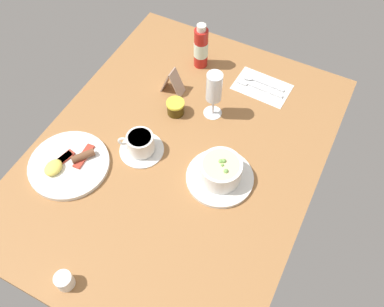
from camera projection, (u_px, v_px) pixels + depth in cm
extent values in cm
cube|color=#9E6B3D|center=(178.00, 155.00, 128.48)|extent=(110.00, 84.00, 3.00)
cylinder|color=white|center=(220.00, 178.00, 121.40)|extent=(20.04, 20.04, 1.20)
cylinder|color=white|center=(221.00, 170.00, 118.10)|extent=(12.33, 12.33, 6.78)
cylinder|color=beige|center=(221.00, 166.00, 115.95)|extent=(10.60, 10.60, 1.60)
sphere|color=#7AB154|center=(221.00, 161.00, 115.70)|extent=(1.34, 1.34, 1.34)
sphere|color=#7AB154|center=(226.00, 171.00, 113.87)|extent=(1.40, 1.40, 1.40)
sphere|color=#7AB154|center=(224.00, 161.00, 115.76)|extent=(1.38, 1.38, 1.38)
sphere|color=#7AB154|center=(222.00, 165.00, 114.97)|extent=(0.90, 0.90, 0.90)
cube|color=white|center=(262.00, 87.00, 142.34)|extent=(13.15, 19.45, 0.30)
cube|color=silver|center=(264.00, 89.00, 141.15)|extent=(1.88, 14.04, 0.50)
cube|color=silver|center=(243.00, 82.00, 143.14)|extent=(2.37, 3.70, 0.40)
cube|color=silver|center=(267.00, 84.00, 142.55)|extent=(1.63, 13.03, 0.50)
ellipsoid|color=silver|center=(248.00, 77.00, 144.29)|extent=(2.40, 4.00, 0.60)
cylinder|color=white|center=(142.00, 149.00, 127.24)|extent=(13.83, 13.83, 0.90)
cylinder|color=white|center=(141.00, 143.00, 124.36)|extent=(8.30, 8.30, 6.04)
cylinder|color=#36230F|center=(140.00, 138.00, 122.27)|extent=(7.06, 7.06, 1.00)
torus|color=white|center=(124.00, 141.00, 124.30)|extent=(2.15, 3.63, 3.60)
cylinder|color=white|center=(64.00, 281.00, 102.67)|extent=(4.54, 4.54, 4.59)
cone|color=white|center=(71.00, 280.00, 101.03)|extent=(2.18, 2.58, 2.30)
cylinder|color=white|center=(213.00, 113.00, 135.84)|extent=(6.08, 6.08, 0.40)
cylinder|color=white|center=(213.00, 105.00, 132.80)|extent=(0.80, 0.80, 6.94)
cylinder|color=white|center=(214.00, 87.00, 125.72)|extent=(5.03, 5.03, 10.15)
cylinder|color=beige|center=(214.00, 90.00, 126.98)|extent=(4.12, 4.12, 6.09)
cylinder|color=#3F300A|center=(176.00, 108.00, 134.40)|extent=(5.65, 5.65, 4.20)
cylinder|color=yellow|center=(175.00, 103.00, 132.33)|extent=(5.93, 5.93, 0.80)
cylinder|color=#B21E19|center=(201.00, 48.00, 142.45)|extent=(4.87, 4.87, 15.21)
cylinder|color=silver|center=(201.00, 49.00, 142.70)|extent=(4.97, 4.97, 5.78)
cylinder|color=silver|center=(201.00, 28.00, 135.27)|extent=(3.17, 3.17, 2.12)
cylinder|color=white|center=(69.00, 165.00, 123.83)|extent=(24.36, 24.36, 1.40)
cube|color=#B03828|center=(84.00, 156.00, 124.32)|extent=(9.15, 3.06, 0.60)
cube|color=#AE3828|center=(59.00, 162.00, 123.16)|extent=(9.31, 4.82, 0.60)
cube|color=#9D3828|center=(61.00, 161.00, 123.43)|extent=(9.31, 4.38, 0.60)
cylinder|color=brown|center=(83.00, 156.00, 123.30)|extent=(6.94, 5.92, 2.20)
ellipsoid|color=#F2D859|center=(53.00, 168.00, 121.22)|extent=(6.00, 4.80, 2.40)
cube|color=tan|center=(168.00, 80.00, 138.19)|extent=(4.54, 3.99, 9.31)
cube|color=tan|center=(177.00, 83.00, 137.28)|extent=(4.54, 3.99, 9.31)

